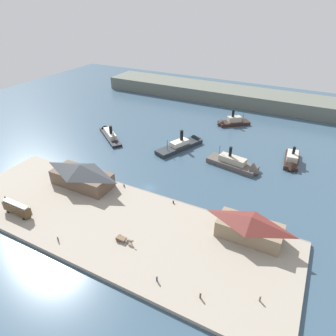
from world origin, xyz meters
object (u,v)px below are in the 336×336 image
(ferry_near_quay, at_px, (292,161))
(pedestrian_near_west_shed, at_px, (200,295))
(ferry_shed_west_terminal, at_px, (250,227))
(pedestrian_near_east_shed, at_px, (5,198))
(ferry_shed_central_terminal, at_px, (82,175))
(ferry_approaching_east, at_px, (185,144))
(horse_cart, at_px, (124,239))
(mooring_post_center_west, at_px, (124,185))
(ferry_moored_west, at_px, (109,133))
(street_tram, at_px, (17,208))
(ferry_moored_east, at_px, (230,122))
(ferry_approaching_west, at_px, (238,165))
(pedestrian_standing_center, at_px, (260,299))
(pedestrian_by_tram, at_px, (157,279))
(pedestrian_near_cart, at_px, (58,239))
(mooring_post_center_east, at_px, (173,202))

(ferry_near_quay, bearing_deg, pedestrian_near_west_shed, -97.23)
(ferry_shed_west_terminal, height_order, pedestrian_near_east_shed, ferry_shed_west_terminal)
(ferry_shed_central_terminal, bearing_deg, pedestrian_near_east_shed, -131.39)
(pedestrian_near_east_shed, distance_m, ferry_approaching_east, 75.39)
(ferry_shed_west_terminal, relative_size, pedestrian_near_west_shed, 10.38)
(horse_cart, distance_m, mooring_post_center_west, 27.55)
(ferry_shed_central_terminal, relative_size, ferry_approaching_east, 0.85)
(mooring_post_center_west, height_order, ferry_moored_west, ferry_moored_west)
(ferry_shed_central_terminal, relative_size, street_tram, 2.16)
(ferry_moored_west, bearing_deg, ferry_moored_east, 39.95)
(street_tram, height_order, horse_cart, street_tram)
(mooring_post_center_west, distance_m, ferry_near_quay, 69.21)
(ferry_approaching_west, bearing_deg, ferry_moored_east, 111.24)
(pedestrian_near_west_shed, height_order, mooring_post_center_west, pedestrian_near_west_shed)
(street_tram, distance_m, pedestrian_standing_center, 74.37)
(mooring_post_center_west, bearing_deg, ferry_approaching_east, 83.08)
(pedestrian_by_tram, relative_size, ferry_moored_west, 0.07)
(ferry_moored_east, bearing_deg, ferry_shed_west_terminal, -69.48)
(street_tram, distance_m, ferry_near_quay, 103.68)
(street_tram, relative_size, pedestrian_near_cart, 6.58)
(mooring_post_center_east, relative_size, ferry_near_quay, 0.05)
(pedestrian_by_tram, height_order, ferry_approaching_west, ferry_approaching_west)
(pedestrian_standing_center, bearing_deg, pedestrian_near_west_shed, -155.89)
(ferry_near_quay, bearing_deg, pedestrian_by_tram, -105.11)
(ferry_moored_east, relative_size, ferry_approaching_west, 0.75)
(mooring_post_center_west, bearing_deg, pedestrian_standing_center, -23.89)
(horse_cart, xyz_separation_m, ferry_moored_west, (-49.05, 57.32, -0.90))
(pedestrian_near_west_shed, bearing_deg, pedestrian_by_tram, -176.98)
(ferry_approaching_east, bearing_deg, pedestrian_near_west_shed, -62.78)
(horse_cart, bearing_deg, mooring_post_center_west, 124.84)
(pedestrian_by_tram, bearing_deg, pedestrian_near_cart, -178.07)
(pedestrian_by_tram, xyz_separation_m, ferry_approaching_east, (-25.24, 71.13, -0.67))
(ferry_shed_central_terminal, xyz_separation_m, pedestrian_near_cart, (12.85, -25.05, -3.54))
(horse_cart, distance_m, pedestrian_near_cart, 18.73)
(ferry_shed_west_terminal, relative_size, mooring_post_center_east, 20.32)
(ferry_shed_central_terminal, distance_m, mooring_post_center_west, 15.56)
(ferry_shed_central_terminal, xyz_separation_m, ferry_moored_east, (29.82, 81.75, -4.02))
(pedestrian_near_cart, distance_m, mooring_post_center_west, 30.89)
(ferry_approaching_west, height_order, ferry_moored_west, ferry_approaching_west)
(ferry_shed_central_terminal, distance_m, ferry_moored_east, 87.11)
(pedestrian_near_west_shed, bearing_deg, horse_cart, 165.47)
(ferry_shed_central_terminal, relative_size, ferry_moored_west, 0.96)
(ferry_shed_west_terminal, bearing_deg, pedestrian_near_east_shed, -165.24)
(pedestrian_near_east_shed, relative_size, mooring_post_center_east, 1.81)
(ferry_shed_west_terminal, bearing_deg, mooring_post_center_east, 170.74)
(pedestrian_near_west_shed, distance_m, ferry_moored_west, 98.27)
(street_tram, height_order, pedestrian_standing_center, street_tram)
(pedestrian_near_east_shed, bearing_deg, street_tram, -17.05)
(ferry_shed_west_terminal, distance_m, ferry_approaching_east, 61.82)
(mooring_post_center_east, xyz_separation_m, ferry_near_quay, (30.91, 47.33, -0.13))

